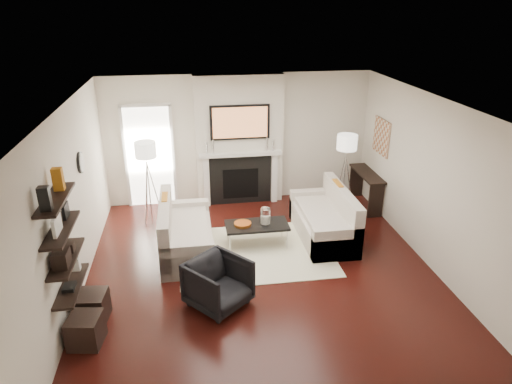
{
  "coord_description": "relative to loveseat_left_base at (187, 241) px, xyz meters",
  "views": [
    {
      "loc": [
        -1.04,
        -6.16,
        4.06
      ],
      "look_at": [
        0.0,
        0.6,
        1.15
      ],
      "focal_mm": 32.0,
      "sensor_mm": 36.0,
      "label": 1
    }
  ],
  "objects": [
    {
      "name": "room_envelope",
      "position": [
        1.17,
        -0.84,
        1.14
      ],
      "size": [
        6.0,
        6.0,
        6.0
      ],
      "color": "black",
      "rests_on": "ground"
    },
    {
      "name": "chimney_breast",
      "position": [
        1.17,
        2.04,
        1.14
      ],
      "size": [
        1.8,
        0.25,
        2.7
      ],
      "primitive_type": "cube",
      "color": "silver",
      "rests_on": "floor"
    },
    {
      "name": "fireplace_surround",
      "position": [
        1.17,
        1.9,
        0.31
      ],
      "size": [
        1.3,
        0.02,
        1.04
      ],
      "primitive_type": "cube",
      "color": "black",
      "rests_on": "floor"
    },
    {
      "name": "firebox",
      "position": [
        1.17,
        1.9,
        0.24
      ],
      "size": [
        0.75,
        0.02,
        0.65
      ],
      "primitive_type": "cube",
      "color": "black",
      "rests_on": "floor"
    },
    {
      "name": "mantel_pilaster_l",
      "position": [
        0.45,
        1.87,
        0.34
      ],
      "size": [
        0.12,
        0.08,
        1.1
      ],
      "primitive_type": "cube",
      "color": "white",
      "rests_on": "floor"
    },
    {
      "name": "mantel_pilaster_r",
      "position": [
        1.89,
        1.87,
        0.34
      ],
      "size": [
        0.12,
        0.08,
        1.1
      ],
      "primitive_type": "cube",
      "color": "white",
      "rests_on": "floor"
    },
    {
      "name": "mantel_shelf",
      "position": [
        1.17,
        1.85,
        0.91
      ],
      "size": [
        1.7,
        0.18,
        0.07
      ],
      "primitive_type": "cube",
      "color": "white",
      "rests_on": "chimney_breast"
    },
    {
      "name": "tv_body",
      "position": [
        1.17,
        1.88,
        1.57
      ],
      "size": [
        1.2,
        0.06,
        0.7
      ],
      "primitive_type": "cube",
      "color": "black",
      "rests_on": "chimney_breast"
    },
    {
      "name": "tv_screen",
      "position": [
        1.17,
        1.84,
        1.57
      ],
      "size": [
        1.1,
        0.0,
        0.62
      ],
      "primitive_type": "cube",
      "color": "#BF723F",
      "rests_on": "tv_body"
    },
    {
      "name": "candlestick_l_tall",
      "position": [
        0.62,
        1.86,
        1.09
      ],
      "size": [
        0.04,
        0.04,
        0.3
      ],
      "primitive_type": "cylinder",
      "color": "silver",
      "rests_on": "mantel_shelf"
    },
    {
      "name": "candlestick_l_short",
      "position": [
        0.49,
        1.86,
        1.06
      ],
      "size": [
        0.04,
        0.04,
        0.24
      ],
      "primitive_type": "cylinder",
      "color": "silver",
      "rests_on": "mantel_shelf"
    },
    {
      "name": "candlestick_r_tall",
      "position": [
        1.72,
        1.86,
        1.09
      ],
      "size": [
        0.04,
        0.04,
        0.3
      ],
      "primitive_type": "cylinder",
      "color": "silver",
      "rests_on": "mantel_shelf"
    },
    {
      "name": "candlestick_r_short",
      "position": [
        1.85,
        1.86,
        1.06
      ],
      "size": [
        0.04,
        0.04,
        0.24
      ],
      "primitive_type": "cylinder",
      "color": "silver",
      "rests_on": "mantel_shelf"
    },
    {
      "name": "hallway_panel",
      "position": [
        -0.68,
        2.14,
        0.84
      ],
      "size": [
        0.9,
        0.02,
        2.1
      ],
      "primitive_type": "cube",
      "color": "white",
      "rests_on": "floor"
    },
    {
      "name": "door_trim_l",
      "position": [
        -1.16,
        2.12,
        0.84
      ],
      "size": [
        0.06,
        0.06,
        2.16
      ],
      "primitive_type": "cube",
      "color": "white",
      "rests_on": "floor"
    },
    {
      "name": "door_trim_r",
      "position": [
        -0.2,
        2.12,
        0.84
      ],
      "size": [
        0.06,
        0.06,
        2.16
      ],
      "primitive_type": "cube",
      "color": "white",
      "rests_on": "floor"
    },
    {
      "name": "door_trim_top",
      "position": [
        -0.68,
        2.12,
        1.92
      ],
      "size": [
        1.02,
        0.06,
        0.06
      ],
      "primitive_type": "cube",
      "color": "white",
      "rests_on": "wall_back"
    },
    {
      "name": "rug",
      "position": [
        1.17,
        -0.2,
        -0.2
      ],
      "size": [
        2.6,
        2.0,
        0.01
      ],
      "primitive_type": "cube",
      "color": "beige",
      "rests_on": "floor"
    },
    {
      "name": "loveseat_left_base",
      "position": [
        0.0,
        0.0,
        0.0
      ],
      "size": [
        0.85,
        1.8,
        0.42
      ],
      "primitive_type": "cube",
      "color": "beige",
      "rests_on": "floor"
    },
    {
      "name": "loveseat_left_back",
      "position": [
        -0.33,
        0.0,
        0.32
      ],
      "size": [
        0.18,
        1.8,
        0.8
      ],
      "primitive_type": "cube",
      "color": "beige",
      "rests_on": "floor"
    },
    {
      "name": "loveseat_left_arm_n",
      "position": [
        0.0,
        -0.81,
        0.09
      ],
      "size": [
        0.85,
        0.18,
        0.6
      ],
      "primitive_type": "cube",
      "color": "beige",
      "rests_on": "floor"
    },
    {
      "name": "loveseat_left_arm_s",
      "position": [
        0.0,
        0.81,
        0.09
      ],
      "size": [
        0.85,
        0.18,
        0.6
      ],
      "primitive_type": "cube",
      "color": "beige",
      "rests_on": "floor"
    },
    {
      "name": "loveseat_left_cushion",
      "position": [
        0.05,
        0.0,
        0.26
      ],
      "size": [
        0.63,
        1.44,
        0.1
      ],
      "primitive_type": "cube",
      "color": "beige",
      "rests_on": "loveseat_left_base"
    },
    {
      "name": "pillow_left_orange",
      "position": [
        -0.33,
        0.3,
        0.52
      ],
      "size": [
        0.1,
        0.42,
        0.42
      ],
      "primitive_type": "cube",
      "color": "#AF6915",
      "rests_on": "loveseat_left_cushion"
    },
    {
      "name": "pillow_left_charcoal",
      "position": [
        -0.33,
        -0.3,
        0.51
      ],
      "size": [
        0.1,
        0.4,
        0.4
      ],
      "primitive_type": "cube",
      "color": "black",
      "rests_on": "loveseat_left_cushion"
    },
    {
      "name": "loveseat_right_base",
      "position": [
        2.47,
        0.16,
        0.0
      ],
      "size": [
        0.85,
        1.8,
        0.42
      ],
      "primitive_type": "cube",
      "color": "beige",
      "rests_on": "floor"
    },
    {
      "name": "loveseat_right_back",
      "position": [
        2.8,
        0.16,
        0.32
      ],
      "size": [
        0.18,
        1.8,
        0.8
      ],
      "primitive_type": "cube",
      "color": "beige",
      "rests_on": "floor"
    },
    {
      "name": "loveseat_right_arm_n",
      "position": [
        2.47,
        -0.65,
        0.09
      ],
      "size": [
        0.85,
        0.18,
        0.6
      ],
      "primitive_type": "cube",
      "color": "beige",
      "rests_on": "floor"
    },
    {
      "name": "loveseat_right_arm_s",
      "position": [
        2.47,
        0.97,
        0.09
      ],
      "size": [
        0.85,
        0.18,
        0.6
      ],
      "primitive_type": "cube",
      "color": "beige",
      "rests_on": "floor"
    },
    {
      "name": "loveseat_right_cushion",
      "position": [
        2.42,
        0.16,
        0.26
      ],
      "size": [
        0.63,
        1.44,
        0.1
      ],
      "primitive_type": "cube",
      "color": "beige",
      "rests_on": "loveseat_right_base"
    },
    {
      "name": "pillow_right_orange",
      "position": [
        2.8,
        0.46,
        0.52
      ],
      "size": [
        0.1,
        0.42,
        0.42
      ],
      "primitive_type": "cube",
      "color": "#AF6915",
      "rests_on": "loveseat_right_cushion"
    },
    {
      "name": "pillow_right_charcoal",
      "position": [
        2.8,
        -0.14,
        0.51
      ],
      "size": [
        0.1,
        0.4,
        0.4
      ],
      "primitive_type": "cube",
      "color": "black",
      "rests_on": "loveseat_right_cushion"
    },
    {
      "name": "coffee_table",
      "position": [
        1.22,
        0.03,
        0.19
      ],
      "size": [
        1.1,
        0.55,
        0.04
      ],
      "primitive_type": "cube",
      "color": "black",
      "rests_on": "floor"
    },
    {
      "name": "coffee_leg_nw",
      "position": [
        0.72,
        -0.19,
        -0.02
      ],
      "size": [
        0.02,
        0.02,
        0.38
      ],
      "primitive_type": "cylinder",
      "color": "silver",
      "rests_on": "floor"
    },
    {
      "name": "coffee_leg_ne",
      "position": [
        1.72,
        -0.19,
        -0.02
      ],
      "size": [
        0.02,
        0.02,
        0.38
      ],
      "primitive_type": "cylinder",
      "color": "silver",
      "rests_on": "floor"
    },
    {
      "name": "coffee_leg_sw",
      "position": [
        0.72,
        0.25,
        -0.02
      ],
      "size": [
        0.02,
        0.02,
        0.38
      ],
      "primitive_type": "cylinder",
      "color": "silver",
      "rests_on": "floor"
    },
    {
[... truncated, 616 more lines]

